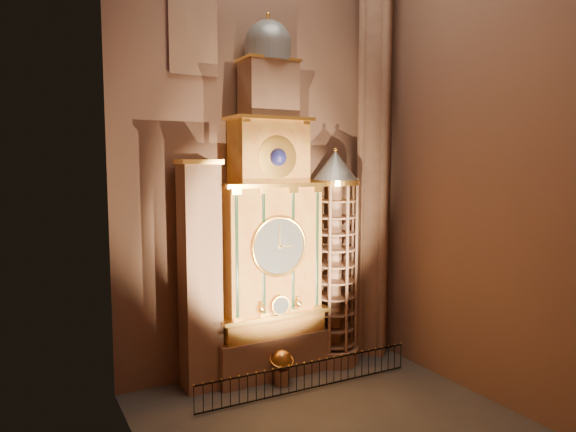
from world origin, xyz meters
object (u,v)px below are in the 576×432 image
celestial_globe (282,364)px  stair_turret (334,259)px  iron_railing (308,376)px  portrait_tower (200,275)px  astronomical_clock (269,235)px

celestial_globe → stair_turret: bearing=18.0°
celestial_globe → iron_railing: size_ratio=0.16×
portrait_tower → stair_turret: (6.90, -0.28, 0.12)m
astronomical_clock → portrait_tower: 3.73m
portrait_tower → celestial_globe: portrait_tower is taller
stair_turret → iron_railing: (-2.89, -2.31, -4.60)m
astronomical_clock → portrait_tower: (-3.40, 0.02, -1.53)m
astronomical_clock → iron_railing: astronomical_clock is taller
stair_turret → celestial_globe: stair_turret is taller
astronomical_clock → stair_turret: astronomical_clock is taller
celestial_globe → iron_railing: bearing=-57.6°
iron_railing → celestial_globe: bearing=122.4°
astronomical_clock → celestial_globe: bearing=-94.6°
portrait_tower → celestial_globe: 5.51m
astronomical_clock → celestial_globe: size_ratio=10.25×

